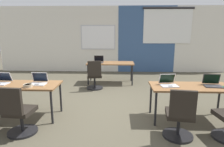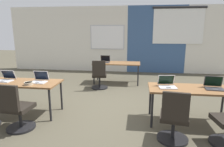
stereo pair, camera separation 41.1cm
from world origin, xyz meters
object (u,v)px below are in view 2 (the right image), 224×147
at_px(laptop_near_left_end, 6,79).
at_px(laptop_near_right_end, 214,86).
at_px(chair_near_right_inner, 174,121).
at_px(laptop_near_right_inner, 167,85).
at_px(chair_far_left, 99,77).
at_px(snack_bowl, 28,83).
at_px(chair_near_left_inner, 17,111).
at_px(desk_near_left, 23,85).
at_px(laptop_near_left_inner, 39,80).
at_px(desk_far_center, 117,64).
at_px(desk_near_right, 190,91).
at_px(laptop_far_left, 105,61).

bearing_deg(laptop_near_left_end, laptop_near_right_end, 3.02).
bearing_deg(laptop_near_right_end, chair_near_right_inner, -131.79).
bearing_deg(laptop_near_right_inner, chair_far_left, 124.63).
bearing_deg(snack_bowl, chair_near_left_inner, -85.02).
height_order(laptop_near_left_end, snack_bowl, laptop_near_left_end).
distance_m(desk_near_left, laptop_near_right_inner, 3.06).
bearing_deg(laptop_near_left_end, chair_near_right_inner, -9.71).
distance_m(laptop_near_left_inner, laptop_near_right_inner, 2.68).
height_order(desk_far_center, laptop_near_left_inner, laptop_near_left_inner).
distance_m(desk_far_center, snack_bowl, 3.35).
relative_size(laptop_near_left_end, laptop_near_right_inner, 0.96).
bearing_deg(chair_near_right_inner, chair_near_left_inner, 7.97).
relative_size(laptop_near_right_end, chair_near_right_inner, 0.39).
height_order(desk_near_left, desk_near_right, same).
xyz_separation_m(desk_near_left, laptop_near_right_end, (3.93, 0.03, 0.11)).
xyz_separation_m(desk_far_center, laptop_far_left, (-0.41, -0.00, 0.11)).
bearing_deg(desk_near_right, chair_near_right_inner, -119.02).
relative_size(desk_near_left, snack_bowl, 9.01).
bearing_deg(laptop_near_left_end, laptop_far_left, 60.70).
bearing_deg(chair_far_left, chair_near_right_inner, 114.65).
distance_m(desk_near_right, laptop_near_left_inner, 3.13).
distance_m(desk_near_right, laptop_near_left_end, 3.92).
bearing_deg(desk_near_left, chair_far_left, 57.69).
bearing_deg(desk_far_center, chair_near_left_inner, -112.15).
bearing_deg(laptop_near_left_end, laptop_near_left_inner, 2.96).
relative_size(desk_near_right, desk_far_center, 1.00).
xyz_separation_m(desk_near_right, chair_near_right_inner, (-0.42, -0.76, -0.28)).
bearing_deg(chair_near_left_inner, chair_far_left, -104.76).
xyz_separation_m(laptop_far_left, laptop_near_left_end, (-1.76, -2.75, -0.00)).
height_order(desk_near_left, chair_far_left, chair_far_left).
height_order(laptop_near_right_inner, snack_bowl, laptop_near_right_inner).
bearing_deg(snack_bowl, laptop_far_left, 70.28).
distance_m(desk_near_right, snack_bowl, 3.25).
height_order(chair_far_left, snack_bowl, chair_far_left).
bearing_deg(laptop_far_left, chair_far_left, -92.52).
distance_m(chair_near_left_inner, laptop_near_left_end, 1.14).
bearing_deg(laptop_near_right_end, chair_near_left_inner, -162.53).
height_order(laptop_near_left_end, chair_near_right_inner, laptop_near_left_end).
bearing_deg(laptop_near_right_inner, laptop_near_left_inner, 173.01).
bearing_deg(chair_near_right_inner, desk_far_center, -61.13).
bearing_deg(laptop_near_right_end, desk_near_right, -171.12).
bearing_deg(laptop_near_right_inner, laptop_near_left_end, 173.04).
height_order(desk_far_center, laptop_near_left_end, laptop_near_left_end).
height_order(laptop_near_left_inner, chair_near_right_inner, laptop_near_left_inner).
height_order(desk_near_right, desk_far_center, same).
relative_size(desk_near_left, chair_near_right_inner, 1.74).
relative_size(desk_near_left, desk_far_center, 1.00).
height_order(laptop_far_left, snack_bowl, laptop_far_left).
relative_size(desk_far_center, snack_bowl, 9.01).
xyz_separation_m(desk_near_right, laptop_near_right_inner, (-0.44, 0.02, 0.11)).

